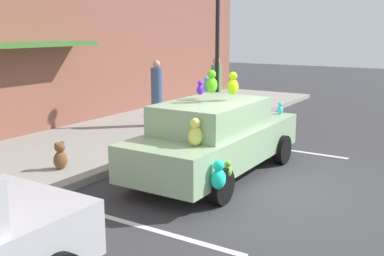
% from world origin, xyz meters
% --- Properties ---
extents(ground_plane, '(60.00, 60.00, 0.00)m').
position_xyz_m(ground_plane, '(0.00, 0.00, 0.00)').
color(ground_plane, '#38383A').
extents(sidewalk, '(24.00, 4.00, 0.15)m').
position_xyz_m(sidewalk, '(0.00, 5.00, 0.07)').
color(sidewalk, gray).
rests_on(sidewalk, ground).
extents(storefront_building, '(24.00, 1.25, 6.40)m').
position_xyz_m(storefront_building, '(0.00, 7.14, 3.19)').
color(storefront_building, brown).
rests_on(storefront_building, ground).
extents(parking_stripe_front, '(0.12, 3.60, 0.01)m').
position_xyz_m(parking_stripe_front, '(2.98, 1.00, 0.00)').
color(parking_stripe_front, silver).
rests_on(parking_stripe_front, ground).
extents(parking_stripe_rear, '(0.12, 3.60, 0.01)m').
position_xyz_m(parking_stripe_rear, '(-2.48, 1.00, 0.00)').
color(parking_stripe_rear, silver).
rests_on(parking_stripe_rear, ground).
extents(plush_covered_car, '(4.58, 2.06, 2.16)m').
position_xyz_m(plush_covered_car, '(0.32, 1.23, 0.81)').
color(plush_covered_car, '#94B88A').
rests_on(plush_covered_car, ground).
extents(teddy_bear_on_sidewalk, '(0.30, 0.25, 0.57)m').
position_xyz_m(teddy_bear_on_sidewalk, '(-1.42, 3.85, 0.41)').
color(teddy_bear_on_sidewalk, brown).
rests_on(teddy_bear_on_sidewalk, sidewalk).
extents(street_lamp_post, '(0.28, 0.28, 4.24)m').
position_xyz_m(street_lamp_post, '(4.45, 3.50, 2.72)').
color(street_lamp_post, black).
rests_on(street_lamp_post, sidewalk).
extents(pedestrian_walking_past, '(0.34, 0.34, 1.91)m').
position_xyz_m(pedestrian_walking_past, '(3.10, 4.74, 1.04)').
color(pedestrian_walking_past, '#41577B').
rests_on(pedestrian_walking_past, sidewalk).
extents(pedestrian_by_lamp, '(0.36, 0.36, 1.88)m').
position_xyz_m(pedestrian_by_lamp, '(5.65, 4.19, 1.03)').
color(pedestrian_by_lamp, '#56A34E').
rests_on(pedestrian_by_lamp, sidewalk).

